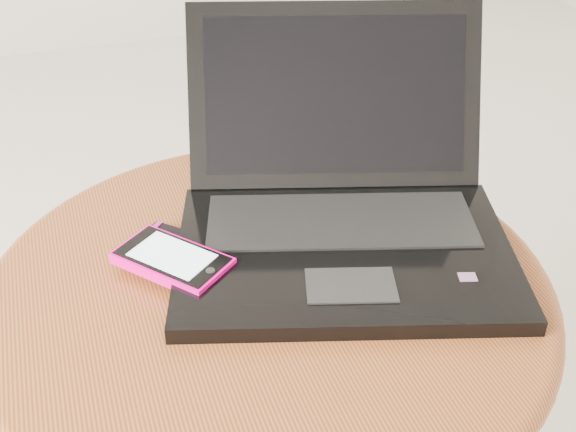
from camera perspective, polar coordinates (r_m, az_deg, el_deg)
name	(u,v)px	position (r m, az deg, el deg)	size (l,w,h in m)	color
table	(269,349)	(0.86, -1.47, -10.29)	(0.62, 0.62, 0.49)	#4F2213
laptop	(341,205)	(0.83, 4.17, 0.88)	(0.45, 0.45, 0.22)	black
phone_black	(186,253)	(0.82, -7.93, -2.89)	(0.13, 0.13, 0.01)	black
phone_pink	(173,260)	(0.79, -8.97, -3.43)	(0.13, 0.14, 0.01)	#EB0281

